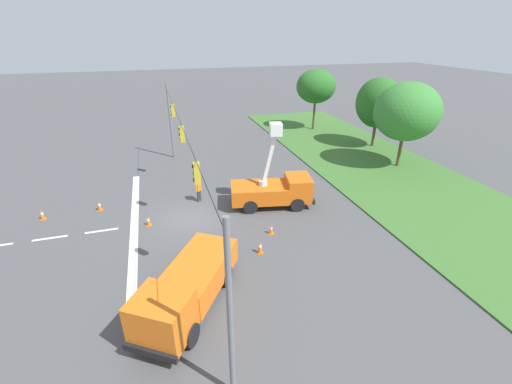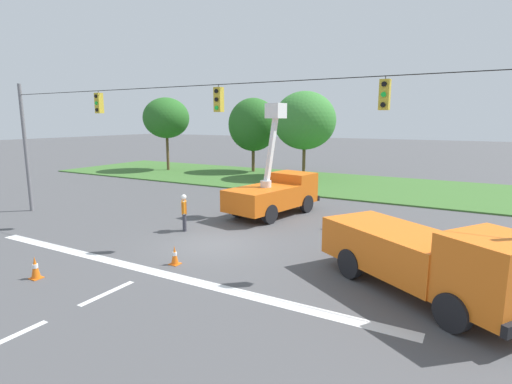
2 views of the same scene
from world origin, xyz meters
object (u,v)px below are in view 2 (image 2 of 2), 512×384
traffic_cone_foreground_left (175,255)px  tree_far_west (166,118)px  traffic_cone_mid_right (357,233)px  tree_west (253,125)px  utility_truck_support_near (426,257)px  tree_centre (305,121)px  road_worker (184,210)px  traffic_cone_near_bucket (35,268)px  traffic_cone_mid_left (329,222)px  utility_truck_bucket_lift (275,191)px

traffic_cone_foreground_left → tree_far_west: bearing=132.1°
traffic_cone_mid_right → tree_far_west: bearing=148.4°
tree_west → utility_truck_support_near: tree_west is taller
tree_centre → road_worker: (1.81, -18.93, -4.15)m
tree_west → traffic_cone_near_bucket: (7.26, -27.30, -4.36)m
utility_truck_support_near → traffic_cone_mid_right: bearing=125.9°
tree_far_west → road_worker: 23.92m
road_worker → traffic_cone_mid_right: (7.65, 2.40, -0.61)m
utility_truck_support_near → traffic_cone_near_bucket: utility_truck_support_near is taller
tree_far_west → utility_truck_support_near: bearing=-35.2°
tree_far_west → traffic_cone_foreground_left: tree_far_west is taller
tree_centre → traffic_cone_foreground_left: bearing=-79.0°
tree_centre → utility_truck_support_near: bearing=-58.9°
road_worker → traffic_cone_mid_left: (5.89, 3.69, -0.67)m
road_worker → tree_centre: bearing=95.5°
utility_truck_bucket_lift → traffic_cone_mid_left: 4.07m
tree_far_west → traffic_cone_foreground_left: (18.79, -20.77, -5.05)m
utility_truck_bucket_lift → road_worker: bearing=-113.3°
tree_far_west → utility_truck_bucket_lift: size_ratio=1.19×
utility_truck_bucket_lift → utility_truck_support_near: utility_truck_bucket_lift is taller
road_worker → traffic_cone_mid_right: 8.04m
utility_truck_bucket_lift → road_worker: utility_truck_bucket_lift is taller
traffic_cone_mid_left → traffic_cone_mid_right: bearing=-36.1°
utility_truck_bucket_lift → traffic_cone_foreground_left: (0.37, -8.88, -0.95)m
utility_truck_support_near → traffic_cone_mid_left: 7.68m
tree_far_west → tree_centre: bearing=7.5°
traffic_cone_mid_right → traffic_cone_near_bucket: (-8.23, -9.42, -0.01)m
traffic_cone_foreground_left → tree_centre: bearing=101.0°
traffic_cone_mid_left → tree_centre: bearing=116.8°
tree_far_west → traffic_cone_mid_right: 28.43m
utility_truck_support_near → traffic_cone_foreground_left: (-8.29, -1.65, -0.87)m
utility_truck_bucket_lift → traffic_cone_foreground_left: size_ratio=8.78×
tree_centre → tree_far_west: bearing=-172.5°
traffic_cone_mid_right → road_worker: bearing=-162.6°
tree_centre → traffic_cone_near_bucket: bearing=-87.3°
tree_far_west → traffic_cone_mid_left: tree_far_west is taller
tree_far_west → utility_truck_bucket_lift: (18.42, -11.89, -4.10)m
tree_far_west → tree_west: size_ratio=1.01×
tree_far_west → traffic_cone_near_bucket: (15.62, -24.08, -5.02)m
tree_centre → road_worker: size_ratio=4.36×
traffic_cone_mid_right → traffic_cone_near_bucket: traffic_cone_mid_right is taller
tree_west → utility_truck_bucket_lift: 18.47m
tree_centre → road_worker: tree_centre is taller
tree_west → traffic_cone_near_bucket: bearing=-75.1°
tree_west → tree_centre: 6.19m
tree_centre → utility_truck_bucket_lift: size_ratio=1.24×
utility_truck_bucket_lift → traffic_cone_near_bucket: (-2.80, -12.19, -0.92)m
traffic_cone_foreground_left → utility_truck_bucket_lift: bearing=92.4°
utility_truck_bucket_lift → tree_centre: bearing=106.3°
utility_truck_support_near → traffic_cone_mid_right: 5.58m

